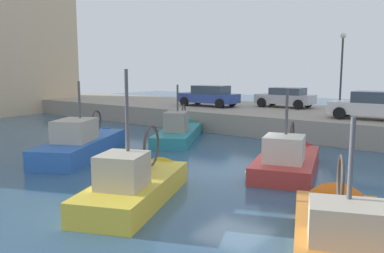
{
  "coord_description": "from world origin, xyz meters",
  "views": [
    {
      "loc": [
        -12.69,
        -7.64,
        3.82
      ],
      "look_at": [
        1.81,
        3.34,
        1.2
      ],
      "focal_mm": 37.53,
      "sensor_mm": 36.0,
      "label": 1
    }
  ],
  "objects_px": {
    "fishing_boat_red": "(288,166)",
    "parked_car_blue": "(209,96)",
    "fishing_boat_teal": "(180,137)",
    "fishing_boat_yellow": "(140,193)",
    "fishing_boat_blue": "(85,151)",
    "parked_car_silver": "(286,97)",
    "parked_car_white": "(375,105)",
    "quay_streetlamp": "(342,58)",
    "fishing_boat_orange": "(341,239)"
  },
  "relations": [
    {
      "from": "fishing_boat_blue",
      "to": "parked_car_blue",
      "type": "bearing_deg",
      "value": 7.94
    },
    {
      "from": "fishing_boat_teal",
      "to": "fishing_boat_blue",
      "type": "relative_size",
      "value": 0.98
    },
    {
      "from": "fishing_boat_yellow",
      "to": "parked_car_white",
      "type": "height_order",
      "value": "fishing_boat_yellow"
    },
    {
      "from": "fishing_boat_yellow",
      "to": "parked_car_silver",
      "type": "relative_size",
      "value": 1.52
    },
    {
      "from": "parked_car_blue",
      "to": "fishing_boat_teal",
      "type": "bearing_deg",
      "value": -158.73
    },
    {
      "from": "fishing_boat_orange",
      "to": "parked_car_white",
      "type": "xyz_separation_m",
      "value": [
        13.55,
        2.51,
        1.84
      ]
    },
    {
      "from": "fishing_boat_red",
      "to": "parked_car_silver",
      "type": "xyz_separation_m",
      "value": [
        11.53,
        5.32,
        1.77
      ]
    },
    {
      "from": "fishing_boat_orange",
      "to": "fishing_boat_blue",
      "type": "distance_m",
      "value": 12.26
    },
    {
      "from": "quay_streetlamp",
      "to": "parked_car_silver",
      "type": "bearing_deg",
      "value": 89.08
    },
    {
      "from": "fishing_boat_teal",
      "to": "fishing_boat_yellow",
      "type": "xyz_separation_m",
      "value": [
        -8.62,
        -5.41,
        0.0
      ]
    },
    {
      "from": "parked_car_silver",
      "to": "parked_car_white",
      "type": "bearing_deg",
      "value": -118.58
    },
    {
      "from": "fishing_boat_teal",
      "to": "parked_car_white",
      "type": "height_order",
      "value": "fishing_boat_teal"
    },
    {
      "from": "fishing_boat_red",
      "to": "parked_car_white",
      "type": "distance_m",
      "value": 8.27
    },
    {
      "from": "fishing_boat_orange",
      "to": "fishing_boat_yellow",
      "type": "bearing_deg",
      "value": 93.46
    },
    {
      "from": "parked_car_white",
      "to": "parked_car_blue",
      "type": "bearing_deg",
      "value": 84.46
    },
    {
      "from": "fishing_boat_orange",
      "to": "parked_car_blue",
      "type": "bearing_deg",
      "value": 43.1
    },
    {
      "from": "fishing_boat_red",
      "to": "quay_streetlamp",
      "type": "xyz_separation_m",
      "value": [
        11.47,
        1.65,
        4.32
      ]
    },
    {
      "from": "fishing_boat_blue",
      "to": "quay_streetlamp",
      "type": "xyz_separation_m",
      "value": [
        14.54,
        -6.66,
        4.3
      ]
    },
    {
      "from": "fishing_boat_teal",
      "to": "fishing_boat_red",
      "type": "bearing_deg",
      "value": -109.72
    },
    {
      "from": "fishing_boat_yellow",
      "to": "fishing_boat_blue",
      "type": "distance_m",
      "value": 6.82
    },
    {
      "from": "fishing_boat_blue",
      "to": "fishing_boat_yellow",
      "type": "bearing_deg",
      "value": -114.65
    },
    {
      "from": "fishing_boat_teal",
      "to": "parked_car_silver",
      "type": "relative_size",
      "value": 1.73
    },
    {
      "from": "fishing_boat_red",
      "to": "parked_car_blue",
      "type": "bearing_deg",
      "value": 47.8
    },
    {
      "from": "fishing_boat_orange",
      "to": "parked_car_blue",
      "type": "relative_size",
      "value": 1.34
    },
    {
      "from": "quay_streetlamp",
      "to": "fishing_boat_orange",
      "type": "bearing_deg",
      "value": -162.59
    },
    {
      "from": "fishing_boat_blue",
      "to": "quay_streetlamp",
      "type": "height_order",
      "value": "quay_streetlamp"
    },
    {
      "from": "fishing_boat_yellow",
      "to": "fishing_boat_red",
      "type": "xyz_separation_m",
      "value": [
        5.92,
        -2.11,
        -0.0
      ]
    },
    {
      "from": "parked_car_blue",
      "to": "quay_streetlamp",
      "type": "relative_size",
      "value": 0.9
    },
    {
      "from": "fishing_boat_red",
      "to": "parked_car_blue",
      "type": "relative_size",
      "value": 1.38
    },
    {
      "from": "fishing_boat_teal",
      "to": "fishing_boat_red",
      "type": "relative_size",
      "value": 1.12
    },
    {
      "from": "quay_streetlamp",
      "to": "fishing_boat_teal",
      "type": "bearing_deg",
      "value": 146.21
    },
    {
      "from": "parked_car_silver",
      "to": "quay_streetlamp",
      "type": "relative_size",
      "value": 0.8
    },
    {
      "from": "fishing_boat_teal",
      "to": "fishing_boat_blue",
      "type": "height_order",
      "value": "fishing_boat_blue"
    },
    {
      "from": "fishing_boat_orange",
      "to": "fishing_boat_yellow",
      "type": "relative_size",
      "value": 0.99
    },
    {
      "from": "parked_car_blue",
      "to": "quay_streetlamp",
      "type": "distance_m",
      "value": 9.05
    },
    {
      "from": "parked_car_blue",
      "to": "quay_streetlamp",
      "type": "bearing_deg",
      "value": -73.97
    },
    {
      "from": "fishing_boat_red",
      "to": "quay_streetlamp",
      "type": "relative_size",
      "value": 1.24
    },
    {
      "from": "fishing_boat_teal",
      "to": "parked_car_blue",
      "type": "height_order",
      "value": "fishing_boat_teal"
    },
    {
      "from": "fishing_boat_yellow",
      "to": "fishing_boat_blue",
      "type": "height_order",
      "value": "fishing_boat_yellow"
    },
    {
      "from": "fishing_boat_orange",
      "to": "quay_streetlamp",
      "type": "xyz_separation_m",
      "value": [
        17.04,
        5.34,
        4.35
      ]
    },
    {
      "from": "fishing_boat_blue",
      "to": "fishing_boat_red",
      "type": "xyz_separation_m",
      "value": [
        3.08,
        -8.31,
        -0.02
      ]
    },
    {
      "from": "fishing_boat_orange",
      "to": "parked_car_white",
      "type": "bearing_deg",
      "value": 10.49
    },
    {
      "from": "parked_car_blue",
      "to": "parked_car_silver",
      "type": "relative_size",
      "value": 1.13
    },
    {
      "from": "fishing_boat_blue",
      "to": "fishing_boat_red",
      "type": "distance_m",
      "value": 8.86
    },
    {
      "from": "fishing_boat_yellow",
      "to": "fishing_boat_blue",
      "type": "xyz_separation_m",
      "value": [
        2.84,
        6.2,
        0.02
      ]
    },
    {
      "from": "fishing_boat_blue",
      "to": "parked_car_blue",
      "type": "xyz_separation_m",
      "value": [
        12.14,
        1.69,
        1.79
      ]
    },
    {
      "from": "fishing_boat_blue",
      "to": "fishing_boat_red",
      "type": "bearing_deg",
      "value": -69.69
    },
    {
      "from": "fishing_boat_orange",
      "to": "fishing_boat_blue",
      "type": "bearing_deg",
      "value": 78.27
    },
    {
      "from": "fishing_boat_teal",
      "to": "parked_car_silver",
      "type": "xyz_separation_m",
      "value": [
        8.83,
        -2.2,
        1.77
      ]
    },
    {
      "from": "parked_car_white",
      "to": "quay_streetlamp",
      "type": "bearing_deg",
      "value": 39.13
    }
  ]
}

